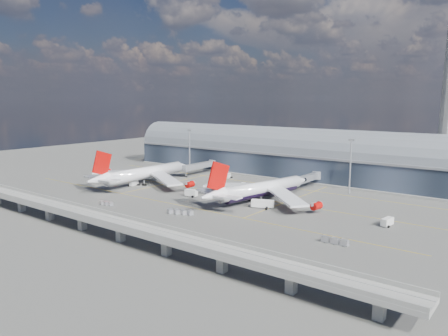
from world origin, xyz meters
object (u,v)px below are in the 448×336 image
Objects in this scene: airliner_right at (260,189)px; service_truck_4 at (243,186)px; airliner_left at (142,173)px; service_truck_3 at (387,222)px; service_truck_2 at (263,204)px; floodlight_mast_left at (190,150)px; service_truck_1 at (191,193)px; cargo_train_0 at (106,204)px; service_truck_5 at (228,176)px; service_truck_0 at (134,183)px; floodlight_mast_right at (350,165)px; cargo_train_1 at (180,212)px; cargo_train_2 at (335,241)px.

airliner_right is 12.27× the size of service_truck_4.
airliner_left reaches higher than service_truck_3.
floodlight_mast_left is at bearing 35.15° from service_truck_2.
airliner_left is 123.69m from service_truck_3.
service_truck_1 reaches higher than cargo_train_0.
airliner_left is at bearing -144.86° from service_truck_5.
airliner_left reaches higher than service_truck_0.
cargo_train_1 is (-37.01, -75.57, -12.68)m from floodlight_mast_right.
service_truck_4 is at bearing 56.57° from cargo_train_2.
service_truck_3 is at bearing -96.30° from service_truck_1.
cargo_train_2 is at bearing -145.18° from service_truck_2.
cargo_train_2 is at bearing -56.74° from service_truck_4.
floodlight_mast_right is 0.40× the size of airliner_right.
service_truck_4 is at bearing -63.99° from service_truck_5.
service_truck_2 is at bearing -63.62° from service_truck_4.
floodlight_mast_right is at bearing 4.04° from service_truck_4.
floodlight_mast_left is 137.97m from service_truck_3.
floodlight_mast_right reaches higher than cargo_train_0.
floodlight_mast_left is 2.36× the size of cargo_train_1.
airliner_right is 70.02m from service_truck_0.
airliner_right is 6.77× the size of service_truck_2.
cargo_train_2 is (48.85, -33.04, -4.25)m from airliner_right.
airliner_left reaches higher than cargo_train_1.
service_truck_0 is (-0.95, -4.86, -4.58)m from airliner_left.
floodlight_mast_right is 2.36× the size of cargo_train_1.
cargo_train_0 is (28.68, -83.80, -12.81)m from floodlight_mast_left.
service_truck_1 is 0.63× the size of service_truck_2.
service_truck_1 is at bearing -97.75° from service_truck_5.
airliner_right is at bearing -122.52° from floodlight_mast_right.
cargo_train_0 is at bearing -133.11° from service_truck_4.
floodlight_mast_right reaches higher than service_truck_3.
floodlight_mast_left is 4.96× the size of service_truck_4.
floodlight_mast_right is at bearing 7.54° from service_truck_0.
floodlight_mast_right is 4.57× the size of service_truck_5.
floodlight_mast_left is 1.00× the size of floodlight_mast_right.
service_truck_2 reaches higher than cargo_train_1.
cargo_train_2 is (124.10, -71.87, -12.63)m from floodlight_mast_left.
floodlight_mast_left is at bearing 76.92° from service_truck_0.
service_truck_1 is (-54.35, -49.80, -12.01)m from floodlight_mast_right.
cargo_train_0 is at bearing 142.31° from service_truck_1.
cargo_train_0 is at bearing 123.85° from cargo_train_1.
service_truck_5 is 79.50m from cargo_train_1.
floodlight_mast_left reaches higher than airliner_right.
service_truck_1 is at bearing -47.49° from floodlight_mast_left.
service_truck_2 is 68.14m from service_truck_5.
cargo_train_0 is (-71.32, -83.80, -12.81)m from floodlight_mast_right.
airliner_left is at bearing 79.17° from cargo_train_2.
service_truck_3 reaches higher than cargo_train_2.
floodlight_mast_left reaches higher than service_truck_3.
service_truck_0 is at bearing 78.11° from service_truck_1.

